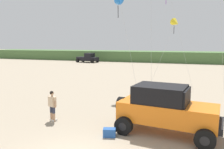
{
  "coord_description": "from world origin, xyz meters",
  "views": [
    {
      "loc": [
        3.91,
        -6.95,
        4.23
      ],
      "look_at": [
        -0.07,
        4.64,
        2.54
      ],
      "focal_mm": 37.36,
      "sensor_mm": 36.0,
      "label": 1
    }
  ],
  "objects": [
    {
      "name": "kite_pink_ribbon",
      "position": [
        -1.49,
        10.69,
        7.28
      ],
      "size": [
        2.97,
        3.73,
        7.81
      ],
      "color": "blue",
      "rests_on": "ground_plane"
    },
    {
      "name": "distant_pickup",
      "position": [
        -17.12,
        38.46,
        0.94
      ],
      "size": [
        4.84,
        3.02,
        1.98
      ],
      "color": "black",
      "rests_on": "ground_plane"
    },
    {
      "name": "cooler_box",
      "position": [
        0.53,
        2.53,
        0.19
      ],
      "size": [
        0.64,
        0.5,
        0.38
      ],
      "primitive_type": "cube",
      "rotation": [
        0.0,
        0.0,
        0.27
      ],
      "color": "#23519E",
      "rests_on": "ground_plane"
    },
    {
      "name": "jeep",
      "position": [
        2.87,
        3.77,
        1.2
      ],
      "size": [
        4.97,
        2.9,
        2.26
      ],
      "color": "orange",
      "rests_on": "ground_plane"
    },
    {
      "name": "person_watching",
      "position": [
        -3.08,
        3.52,
        0.94
      ],
      "size": [
        0.59,
        0.41,
        1.67
      ],
      "color": "tan",
      "rests_on": "ground_plane"
    },
    {
      "name": "dune_ridge",
      "position": [
        -1.25,
        45.57,
        1.13
      ],
      "size": [
        90.0,
        7.4,
        2.27
      ],
      "primitive_type": "cube",
      "color": "#4C703D",
      "rests_on": "ground_plane"
    },
    {
      "name": "kite_purple_stunt",
      "position": [
        2.17,
        18.28,
        6.22
      ],
      "size": [
        2.59,
        3.83,
        6.8
      ],
      "color": "yellow",
      "rests_on": "ground_plane"
    }
  ]
}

